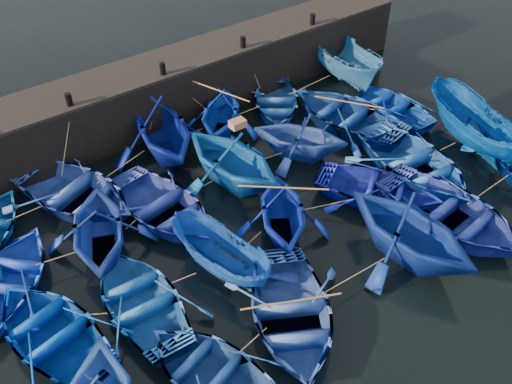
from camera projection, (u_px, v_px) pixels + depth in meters
ground at (312, 258)px, 19.14m from camera, size 120.00×120.00×0.00m
quay_wall at (156, 94)px, 24.72m from camera, size 26.00×2.50×2.50m
quay_top at (153, 67)px, 23.86m from camera, size 26.00×2.50×0.12m
bollard_1 at (69, 100)px, 21.32m from camera, size 0.24×0.24×0.50m
bollard_2 at (163, 69)px, 23.11m from camera, size 0.24×0.24×0.50m
bollard_3 at (243, 42)px, 24.90m from camera, size 0.24×0.24×0.50m
bollard_4 at (313, 19)px, 26.69m from camera, size 0.24×0.24×0.50m
boat_1 at (74, 193)px, 20.83m from camera, size 5.63×6.44×1.11m
boat_2 at (162, 128)px, 22.69m from camera, size 5.11×5.63×2.57m
boat_3 at (221, 112)px, 24.05m from camera, size 5.05×5.06×2.02m
boat_4 at (276, 102)px, 25.74m from camera, size 5.04×5.33×0.90m
boat_5 at (344, 61)px, 27.41m from camera, size 3.04×5.63×2.06m
boat_6 at (8, 280)px, 17.82m from camera, size 5.42×5.44×0.93m
boat_7 at (98, 228)px, 18.62m from camera, size 5.10×5.41×2.26m
boat_8 at (162, 207)px, 20.31m from camera, size 4.30×5.46×1.03m
boat_9 at (232, 157)px, 21.29m from camera, size 4.85×5.39×2.50m
boat_10 at (300, 135)px, 22.77m from camera, size 4.99×5.08×2.03m
boat_11 at (347, 114)px, 24.74m from camera, size 5.10×6.29×1.15m
boat_12 at (391, 105)px, 25.50m from camera, size 3.12×4.35×0.90m
boat_13 at (52, 332)px, 16.33m from camera, size 4.34×5.37×0.98m
boat_14 at (142, 300)px, 17.21m from camera, size 3.50×4.75×0.96m
boat_15 at (220, 256)px, 18.17m from camera, size 2.37×4.22×1.54m
boat_16 at (282, 211)px, 19.41m from camera, size 4.84×5.02×2.03m
boat_17 at (378, 189)px, 21.08m from camera, size 5.31×5.75×0.97m
boat_18 at (415, 163)px, 22.12m from camera, size 4.47×5.90×1.15m
boat_19 at (472, 126)px, 23.28m from camera, size 3.00×5.49×2.01m
boat_21 at (212, 371)px, 15.41m from camera, size 4.20×5.01×0.89m
boat_22 at (291, 313)px, 16.77m from camera, size 5.63×6.21×1.06m
boat_23 at (411, 229)px, 18.37m from camera, size 4.65×5.26×2.57m
boat_24 at (451, 213)px, 19.95m from camera, size 4.57×6.00×1.17m
wooden_crate at (238, 124)px, 20.52m from camera, size 0.57×0.40×0.28m
mooring_ropes at (236, 161)px, 21.73m from camera, size 17.65×11.38×2.10m
loose_oars at (286, 158)px, 20.71m from camera, size 10.91×11.67×1.03m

